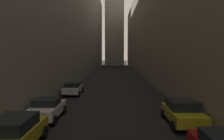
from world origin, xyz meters
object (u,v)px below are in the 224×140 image
object	(u,v)px
parked_car_right_third	(183,112)
parked_car_left_far	(73,88)
parked_car_left_second	(14,133)
parked_car_left_third	(47,108)

from	to	relation	value
parked_car_right_third	parked_car_left_far	bearing A→B (deg)	40.05
parked_car_left_second	parked_car_left_far	size ratio (longest dim) A/B	1.10
parked_car_right_third	parked_car_left_second	bearing A→B (deg)	114.83
parked_car_left_second	parked_car_left_third	bearing A→B (deg)	0.00
parked_car_left_second	parked_car_left_third	size ratio (longest dim) A/B	1.10
parked_car_left_second	parked_car_left_far	distance (m)	14.54
parked_car_left_far	parked_car_right_third	world-z (taller)	parked_car_right_third
parked_car_left_far	parked_car_right_third	xyz separation A→B (m)	(8.80, -10.47, 0.07)
parked_car_left_third	parked_car_right_third	xyz separation A→B (m)	(8.80, -0.96, 0.04)
parked_car_left_third	parked_car_right_third	world-z (taller)	parked_car_right_third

